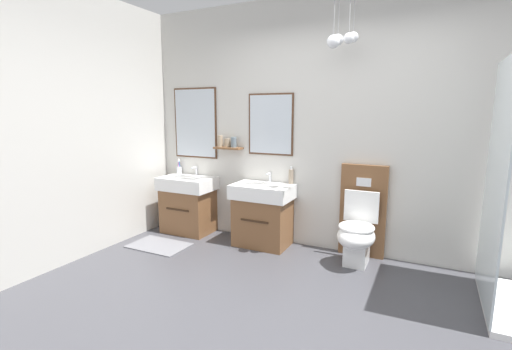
{
  "coord_description": "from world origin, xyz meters",
  "views": [
    {
      "loc": [
        0.94,
        -2.23,
        1.55
      ],
      "look_at": [
        -0.84,
        1.38,
        0.84
      ],
      "focal_mm": 25.2,
      "sensor_mm": 36.0,
      "label": 1
    }
  ],
  "objects": [
    {
      "name": "ground_plane",
      "position": [
        0.0,
        0.0,
        -0.05
      ],
      "size": [
        6.14,
        4.74,
        0.1
      ],
      "primitive_type": "cube",
      "color": "#3D3D42",
      "rests_on": "ground"
    },
    {
      "name": "wall_back",
      "position": [
        -0.02,
        1.71,
        1.39
      ],
      "size": [
        4.94,
        0.64,
        2.78
      ],
      "color": "beige",
      "rests_on": "ground"
    },
    {
      "name": "toilet",
      "position": [
        0.32,
        1.45,
        0.38
      ],
      "size": [
        0.48,
        0.62,
        1.0
      ],
      "color": "brown",
      "rests_on": "ground"
    },
    {
      "name": "vanity_sink_left",
      "position": [
        -1.84,
        1.45,
        0.38
      ],
      "size": [
        0.69,
        0.49,
        0.72
      ],
      "color": "brown",
      "rests_on": "ground"
    },
    {
      "name": "tap_on_right_sink",
      "position": [
        -0.78,
        1.62,
        0.79
      ],
      "size": [
        0.03,
        0.13,
        0.11
      ],
      "color": "silver",
      "rests_on": "vanity_sink_right"
    },
    {
      "name": "wall_left",
      "position": [
        -2.41,
        0.0,
        1.39
      ],
      "size": [
        0.12,
        3.54,
        2.78
      ],
      "primitive_type": "cube",
      "color": "beige",
      "rests_on": "ground"
    },
    {
      "name": "soap_dispenser",
      "position": [
        -0.5,
        1.62,
        0.81
      ],
      "size": [
        0.06,
        0.06,
        0.2
      ],
      "color": "gray",
      "rests_on": "vanity_sink_right"
    },
    {
      "name": "bath_mat",
      "position": [
        -1.84,
        0.85,
        0.01
      ],
      "size": [
        0.68,
        0.44,
        0.01
      ],
      "primitive_type": "cube",
      "color": "slate",
      "rests_on": "ground"
    },
    {
      "name": "tap_on_left_sink",
      "position": [
        -1.84,
        1.62,
        0.79
      ],
      "size": [
        0.03,
        0.13,
        0.11
      ],
      "color": "silver",
      "rests_on": "vanity_sink_left"
    },
    {
      "name": "vanity_sink_right",
      "position": [
        -0.78,
        1.45,
        0.38
      ],
      "size": [
        0.69,
        0.49,
        0.72
      ],
      "color": "brown",
      "rests_on": "ground"
    },
    {
      "name": "toothbrush_cup",
      "position": [
        -2.11,
        1.61,
        0.78
      ],
      "size": [
        0.07,
        0.07,
        0.2
      ],
      "color": "silver",
      "rests_on": "vanity_sink_left"
    }
  ]
}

